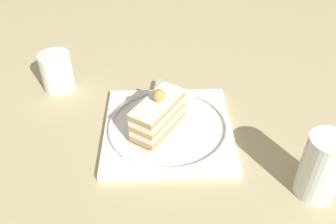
# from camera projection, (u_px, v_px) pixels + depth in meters

# --- Properties ---
(ground_plane) EXTENTS (2.40, 2.40, 0.00)m
(ground_plane) POSITION_uv_depth(u_px,v_px,m) (183.00, 127.00, 0.74)
(ground_plane) COLOR tan
(dessert_plate) EXTENTS (0.27, 0.27, 0.02)m
(dessert_plate) POSITION_uv_depth(u_px,v_px,m) (168.00, 128.00, 0.72)
(dessert_plate) COLOR white
(dessert_plate) RESTS_ON ground_plane
(cake_slice) EXTENTS (0.10, 0.13, 0.09)m
(cake_slice) POSITION_uv_depth(u_px,v_px,m) (158.00, 114.00, 0.68)
(cake_slice) COLOR tan
(cake_slice) RESTS_ON dessert_plate
(fork) EXTENTS (0.01, 0.12, 0.00)m
(fork) POSITION_uv_depth(u_px,v_px,m) (157.00, 95.00, 0.78)
(fork) COLOR silver
(fork) RESTS_ON dessert_plate
(drink_glass_near) EXTENTS (0.07, 0.07, 0.09)m
(drink_glass_near) POSITION_uv_depth(u_px,v_px,m) (57.00, 74.00, 0.82)
(drink_glass_near) COLOR white
(drink_glass_near) RESTS_ON ground_plane
(drink_glass_far) EXTENTS (0.07, 0.07, 0.12)m
(drink_glass_far) POSITION_uv_depth(u_px,v_px,m) (321.00, 168.00, 0.58)
(drink_glass_far) COLOR white
(drink_glass_far) RESTS_ON ground_plane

